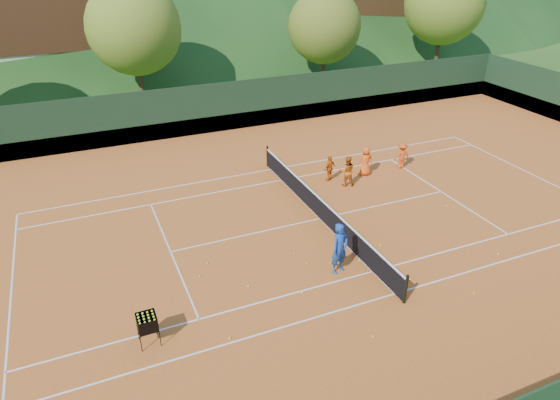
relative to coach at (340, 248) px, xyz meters
name	(u,v)px	position (x,y,z in m)	size (l,w,h in m)	color
ground	(320,219)	(1.12, 3.59, -0.99)	(400.00, 400.00, 0.00)	#2E5119
clay_court	(320,219)	(1.12, 3.59, -0.98)	(40.00, 24.00, 0.02)	#B9571E
coach	(340,248)	(0.00, 0.00, 0.00)	(0.71, 0.46, 1.94)	#18419E
student_a	(347,171)	(3.75, 5.97, -0.21)	(0.73, 0.57, 1.51)	#CB5B12
student_b	(330,168)	(3.26, 6.78, -0.32)	(0.76, 0.32, 1.29)	orange
student_c	(365,161)	(5.20, 6.65, -0.22)	(0.73, 0.48, 1.50)	#FD5E16
student_d	(402,156)	(7.35, 6.62, -0.28)	(0.89, 0.51, 1.38)	#DE4E13
tennis_ball_0	(207,263)	(-4.21, 2.27, -0.93)	(0.07, 0.07, 0.07)	#D3F629
tennis_ball_1	(498,254)	(6.06, -1.47, -0.93)	(0.07, 0.07, 0.07)	#D3F629
tennis_ball_3	(447,206)	(6.79, 2.33, -0.93)	(0.07, 0.07, 0.07)	#D3F629
tennis_ball_4	(248,286)	(-3.29, 0.42, -0.93)	(0.07, 0.07, 0.07)	#D3F629
tennis_ball_5	(302,293)	(-1.74, -0.66, -0.93)	(0.07, 0.07, 0.07)	#D3F629
tennis_ball_6	(373,337)	(-0.69, -3.36, -0.93)	(0.07, 0.07, 0.07)	#D3F629
tennis_ball_7	(380,245)	(2.30, 0.80, -0.93)	(0.07, 0.07, 0.07)	#D3F629
tennis_ball_8	(295,254)	(-1.00, 1.58, -0.93)	(0.07, 0.07, 0.07)	#D3F629
tennis_ball_9	(200,276)	(-4.67, 1.60, -0.93)	(0.07, 0.07, 0.07)	#D3F629
tennis_ball_11	(474,293)	(3.55, -2.94, -0.93)	(0.07, 0.07, 0.07)	#D3F629
tennis_ball_12	(330,263)	(-0.06, 0.51, -0.93)	(0.07, 0.07, 0.07)	#D3F629
tennis_ball_13	(359,261)	(1.00, 0.22, -0.93)	(0.07, 0.07, 0.07)	#D3F629
tennis_ball_14	(307,264)	(-0.86, 0.81, -0.93)	(0.07, 0.07, 0.07)	#D3F629
tennis_ball_15	(230,338)	(-4.65, -1.72, -0.93)	(0.07, 0.07, 0.07)	#D3F629
tennis_ball_16	(486,220)	(7.47, 0.63, -0.93)	(0.07, 0.07, 0.07)	#D3F629
tennis_ball_18	(410,280)	(2.02, -1.49, -0.93)	(0.07, 0.07, 0.07)	#D3F629
court_lines	(320,219)	(1.12, 3.59, -0.96)	(23.83, 11.03, 0.00)	white
tennis_net	(321,208)	(1.12, 3.59, -0.47)	(0.10, 12.07, 1.10)	black
perimeter_fence	(321,193)	(1.12, 3.59, 0.28)	(40.40, 24.24, 3.00)	black
ball_hopper	(147,323)	(-6.87, -0.93, -0.22)	(0.57, 0.57, 1.00)	black
chalet_left	(36,7)	(-8.88, 33.59, 4.66)	(13.80, 9.93, 12.92)	beige
chalet_mid	(217,1)	(7.12, 37.59, 4.00)	(12.65, 8.82, 11.45)	beige
tree_b	(134,27)	(-2.88, 23.59, 4.21)	(6.40, 6.40, 8.40)	#432C1A
tree_c	(325,26)	(11.12, 22.59, 3.56)	(5.60, 5.60, 7.35)	#402919
tree_d	(444,4)	(23.12, 23.59, 4.53)	(6.80, 6.80, 8.93)	#3F2819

